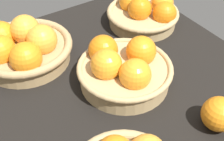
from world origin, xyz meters
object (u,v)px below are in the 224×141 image
object	(u,v)px
basket_far_left	(145,13)
loose_orange_front_gap	(219,114)
basket_near_left	(23,47)
basket_center	(124,68)

from	to	relation	value
basket_far_left	loose_orange_front_gap	bearing A→B (deg)	-16.13
basket_far_left	loose_orange_front_gap	world-z (taller)	basket_far_left
basket_far_left	basket_near_left	bearing A→B (deg)	-94.25
loose_orange_front_gap	basket_center	bearing A→B (deg)	-158.30
basket_center	basket_near_left	xyz separation A→B (cm)	(-21.56, -17.74, 0.16)
loose_orange_front_gap	basket_near_left	bearing A→B (deg)	-148.86
basket_center	loose_orange_front_gap	xyz separation A→B (cm)	(22.82, 9.08, -0.60)
basket_center	basket_far_left	xyz separation A→B (cm)	(-18.68, 21.08, -0.53)
basket_center	loose_orange_front_gap	size ratio (longest dim) A/B	3.08
basket_far_left	basket_near_left	world-z (taller)	basket_near_left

